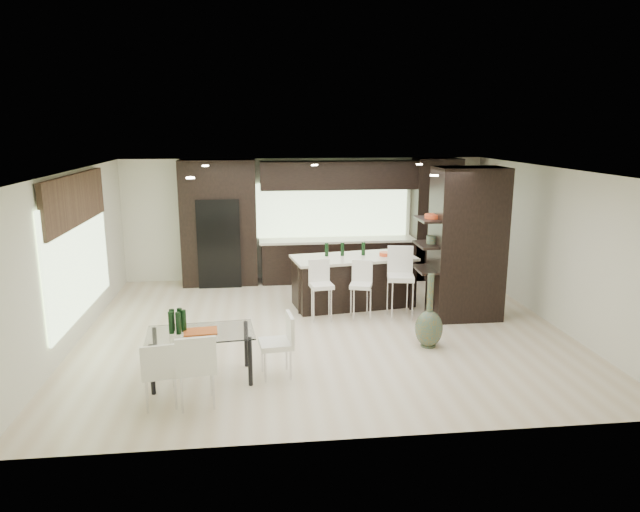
{
  "coord_description": "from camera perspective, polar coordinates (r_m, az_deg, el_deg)",
  "views": [
    {
      "loc": [
        -1.1,
        -9.13,
        3.38
      ],
      "look_at": [
        0.0,
        0.6,
        1.15
      ],
      "focal_mm": 32.0,
      "sensor_mm": 36.0,
      "label": 1
    }
  ],
  "objects": [
    {
      "name": "left_wall",
      "position": [
        9.79,
        -23.53,
        -0.22
      ],
      "size": [
        0.02,
        7.0,
        2.7
      ],
      "primitive_type": "cube",
      "color": "silver",
      "rests_on": "ground"
    },
    {
      "name": "stool_mid",
      "position": [
        10.25,
        4.09,
        -3.98
      ],
      "size": [
        0.47,
        0.47,
        0.84
      ],
      "primitive_type": "cube",
      "rotation": [
        0.0,
        0.0,
        -0.31
      ],
      "color": "white",
      "rests_on": "ground"
    },
    {
      "name": "back_cabinetry",
      "position": [
        12.56,
        0.95,
        3.53
      ],
      "size": [
        6.8,
        0.68,
        2.7
      ],
      "primitive_type": "cube",
      "color": "black",
      "rests_on": "ground"
    },
    {
      "name": "chair_near",
      "position": [
        7.31,
        -12.28,
        -11.17
      ],
      "size": [
        0.54,
        0.54,
        0.88
      ],
      "primitive_type": "cube",
      "rotation": [
        0.0,
        0.0,
        0.15
      ],
      "color": "white",
      "rests_on": "ground"
    },
    {
      "name": "refrigerator",
      "position": [
        12.51,
        -10.0,
        1.43
      ],
      "size": [
        0.9,
        0.68,
        1.9
      ],
      "primitive_type": "cube",
      "color": "black",
      "rests_on": "ground"
    },
    {
      "name": "ground",
      "position": [
        9.79,
        0.4,
        -7.36
      ],
      "size": [
        8.0,
        8.0,
        0.0
      ],
      "primitive_type": "plane",
      "color": "beige",
      "rests_on": "ground"
    },
    {
      "name": "kitchen_island",
      "position": [
        10.97,
        3.35,
        -2.51
      ],
      "size": [
        2.43,
        1.33,
        0.96
      ],
      "primitive_type": "cube",
      "rotation": [
        0.0,
        0.0,
        0.15
      ],
      "color": "black",
      "rests_on": "ground"
    },
    {
      "name": "ceiling_spots",
      "position": [
        9.47,
        0.24,
        8.6
      ],
      "size": [
        4.0,
        3.0,
        0.02
      ],
      "primitive_type": "cube",
      "color": "white",
      "rests_on": "ceiling"
    },
    {
      "name": "window_back",
      "position": [
        12.83,
        1.23,
        4.63
      ],
      "size": [
        3.4,
        0.04,
        1.2
      ],
      "primitive_type": "cube",
      "color": "#B2D199",
      "rests_on": "back_wall"
    },
    {
      "name": "partition_column",
      "position": [
        10.42,
        14.49,
        1.19
      ],
      "size": [
        1.2,
        0.8,
        2.7
      ],
      "primitive_type": "cube",
      "color": "black",
      "rests_on": "ground"
    },
    {
      "name": "chair_end",
      "position": [
        7.94,
        -4.42,
        -9.18
      ],
      "size": [
        0.49,
        0.49,
        0.81
      ],
      "primitive_type": "cube",
      "rotation": [
        0.0,
        0.0,
        1.68
      ],
      "color": "white",
      "rests_on": "ground"
    },
    {
      "name": "bench",
      "position": [
        11.87,
        1.76,
        -2.56
      ],
      "size": [
        1.27,
        0.78,
        0.46
      ],
      "primitive_type": "cube",
      "rotation": [
        0.0,
        0.0,
        0.29
      ],
      "color": "black",
      "rests_on": "ground"
    },
    {
      "name": "ceiling",
      "position": [
        9.22,
        0.42,
        8.61
      ],
      "size": [
        8.0,
        7.0,
        0.02
      ],
      "primitive_type": "cube",
      "color": "white",
      "rests_on": "ground"
    },
    {
      "name": "stool_left",
      "position": [
        10.14,
        0.14,
        -4.06
      ],
      "size": [
        0.43,
        0.43,
        0.87
      ],
      "primitive_type": "cube",
      "rotation": [
        0.0,
        0.0,
        0.14
      ],
      "color": "white",
      "rests_on": "ground"
    },
    {
      "name": "stool_right",
      "position": [
        10.33,
        8.02,
        -3.38
      ],
      "size": [
        0.53,
        0.53,
        1.04
      ],
      "primitive_type": "cube",
      "rotation": [
        0.0,
        0.0,
        -0.18
      ],
      "color": "white",
      "rests_on": "ground"
    },
    {
      "name": "stone_accent",
      "position": [
        9.81,
        -23.27,
        5.18
      ],
      "size": [
        0.08,
        3.0,
        0.8
      ],
      "primitive_type": "cube",
      "color": "brown",
      "rests_on": "left_wall"
    },
    {
      "name": "chair_far",
      "position": [
        7.41,
        -15.7,
        -11.41
      ],
      "size": [
        0.5,
        0.5,
        0.79
      ],
      "primitive_type": "cube",
      "rotation": [
        0.0,
        0.0,
        0.18
      ],
      "color": "white",
      "rests_on": "ground"
    },
    {
      "name": "dining_table",
      "position": [
        8.0,
        -11.74,
        -9.76
      ],
      "size": [
        1.48,
        0.92,
        0.68
      ],
      "primitive_type": "cube",
      "rotation": [
        0.0,
        0.0,
        0.09
      ],
      "color": "white",
      "rests_on": "ground"
    },
    {
      "name": "right_wall",
      "position": [
        10.65,
        22.31,
        0.87
      ],
      "size": [
        0.02,
        7.0,
        2.7
      ],
      "primitive_type": "cube",
      "color": "silver",
      "rests_on": "ground"
    },
    {
      "name": "window_left",
      "position": [
        9.96,
        -22.98,
        0.05
      ],
      "size": [
        0.04,
        3.2,
        1.9
      ],
      "primitive_type": "cube",
      "color": "#B2D199",
      "rests_on": "left_wall"
    },
    {
      "name": "floor_vase",
      "position": [
        9.04,
        10.9,
        -5.38
      ],
      "size": [
        0.51,
        0.51,
        1.18
      ],
      "primitive_type": null,
      "rotation": [
        0.0,
        0.0,
        0.2
      ],
      "color": "#424E38",
      "rests_on": "ground"
    },
    {
      "name": "back_wall",
      "position": [
        12.83,
        -1.46,
        3.73
      ],
      "size": [
        8.0,
        0.02,
        2.7
      ],
      "primitive_type": "cube",
      "color": "silver",
      "rests_on": "ground"
    }
  ]
}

